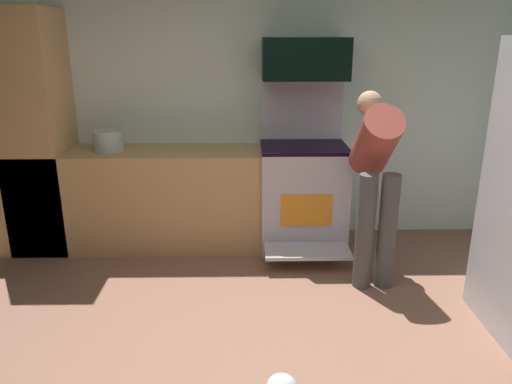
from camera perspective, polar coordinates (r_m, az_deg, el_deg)
name	(u,v)px	position (r m, az deg, el deg)	size (l,w,h in m)	color
wall_back	(248,100)	(4.63, -0.97, 10.78)	(5.20, 0.12, 2.60)	silver
lower_cabinet_run	(150,198)	(4.55, -12.31, -0.74)	(2.40, 0.60, 0.90)	tan
cabinet_column	(32,134)	(4.71, -24.88, 6.18)	(0.60, 0.60, 2.10)	tan
oven_range	(302,192)	(4.46, 5.43, 0.00)	(0.76, 0.96, 1.51)	silver
microwave	(305,59)	(4.34, 5.77, 15.32)	(0.74, 0.38, 0.35)	black
person_cook	(375,172)	(3.81, 13.80, 2.31)	(0.31, 0.68, 1.46)	#4D4D4D
stock_pot	(108,141)	(4.50, -17.04, 5.80)	(0.26, 0.26, 0.18)	#B0BFC3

